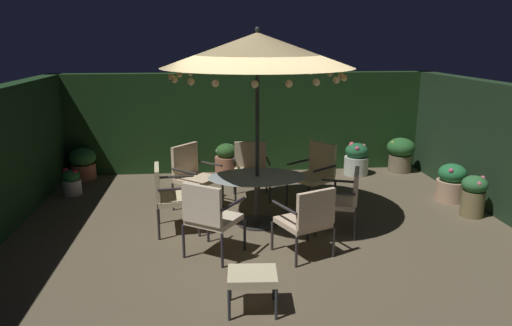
# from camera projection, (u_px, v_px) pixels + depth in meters

# --- Properties ---
(ground_plane) EXTENTS (7.91, 7.24, 0.02)m
(ground_plane) POSITION_uv_depth(u_px,v_px,m) (266.00, 234.00, 6.82)
(ground_plane) COLOR brown
(hedge_backdrop_rear) EXTENTS (7.91, 0.30, 2.05)m
(hedge_backdrop_rear) POSITION_uv_depth(u_px,v_px,m) (246.00, 122.00, 9.89)
(hedge_backdrop_rear) COLOR #1B3717
(hedge_backdrop_rear) RESTS_ON ground_plane
(patio_dining_table) EXTENTS (1.45, 1.01, 0.76)m
(patio_dining_table) POSITION_uv_depth(u_px,v_px,m) (257.00, 188.00, 7.03)
(patio_dining_table) COLOR #2E2C2D
(patio_dining_table) RESTS_ON ground_plane
(patio_umbrella) EXTENTS (2.70, 2.70, 2.88)m
(patio_umbrella) POSITION_uv_depth(u_px,v_px,m) (257.00, 50.00, 6.52)
(patio_umbrella) COLOR #292F2E
(patio_umbrella) RESTS_ON ground_plane
(patio_chair_north) EXTENTS (0.65, 0.69, 0.98)m
(patio_chair_north) POSITION_uv_depth(u_px,v_px,m) (170.00, 193.00, 6.77)
(patio_chair_north) COLOR #322A2C
(patio_chair_north) RESTS_ON ground_plane
(patio_chair_northeast) EXTENTS (0.83, 0.82, 1.01)m
(patio_chair_northeast) POSITION_uv_depth(u_px,v_px,m) (210.00, 214.00, 5.93)
(patio_chair_northeast) COLOR #2D2833
(patio_chair_northeast) RESTS_ON ground_plane
(patio_chair_east) EXTENTS (0.79, 0.78, 0.93)m
(patio_chair_east) POSITION_uv_depth(u_px,v_px,m) (308.00, 218.00, 5.96)
(patio_chair_east) COLOR #302D2F
(patio_chair_east) RESTS_ON ground_plane
(patio_chair_southeast) EXTENTS (0.73, 0.76, 0.92)m
(patio_chair_southeast) POSITION_uv_depth(u_px,v_px,m) (344.00, 196.00, 6.75)
(patio_chair_southeast) COLOR #2E302F
(patio_chair_southeast) RESTS_ON ground_plane
(patio_chair_south) EXTENTS (0.82, 0.82, 1.05)m
(patio_chair_south) POSITION_uv_depth(u_px,v_px,m) (316.00, 170.00, 7.83)
(patio_chair_south) COLOR #2C2A31
(patio_chair_south) RESTS_ON ground_plane
(patio_chair_southwest) EXTENTS (0.63, 0.58, 0.96)m
(patio_chair_southwest) POSITION_uv_depth(u_px,v_px,m) (251.00, 166.00, 8.26)
(patio_chair_southwest) COLOR #312E2E
(patio_chair_southwest) RESTS_ON ground_plane
(patio_chair_west) EXTENTS (0.84, 0.85, 1.05)m
(patio_chair_west) POSITION_uv_depth(u_px,v_px,m) (192.00, 172.00, 7.73)
(patio_chair_west) COLOR #312E2C
(patio_chair_west) RESTS_ON ground_plane
(ottoman_footrest) EXTENTS (0.53, 0.44, 0.42)m
(ottoman_footrest) POSITION_uv_depth(u_px,v_px,m) (252.00, 278.00, 4.81)
(ottoman_footrest) COLOR #2B2E35
(ottoman_footrest) RESTS_ON ground_plane
(potted_plant_right_near) EXTENTS (0.49, 0.49, 0.66)m
(potted_plant_right_near) POSITION_uv_depth(u_px,v_px,m) (356.00, 159.00, 9.71)
(potted_plant_right_near) COLOR silver
(potted_plant_right_near) RESTS_ON ground_plane
(potted_plant_front_corner) EXTENTS (0.32, 0.32, 0.48)m
(potted_plant_front_corner) POSITION_uv_depth(u_px,v_px,m) (72.00, 182.00, 8.46)
(potted_plant_front_corner) COLOR beige
(potted_plant_front_corner) RESTS_ON ground_plane
(potted_plant_right_far) EXTENTS (0.48, 0.48, 0.66)m
(potted_plant_right_far) POSITION_uv_depth(u_px,v_px,m) (227.00, 160.00, 9.65)
(potted_plant_right_far) COLOR #A4684D
(potted_plant_right_far) RESTS_ON ground_plane
(potted_plant_back_right) EXTENTS (0.39, 0.39, 0.66)m
(potted_plant_back_right) POSITION_uv_depth(u_px,v_px,m) (473.00, 194.00, 7.40)
(potted_plant_back_right) COLOR olive
(potted_plant_back_right) RESTS_ON ground_plane
(potted_plant_back_center) EXTENTS (0.43, 0.43, 0.66)m
(potted_plant_back_center) POSITION_uv_depth(u_px,v_px,m) (185.00, 164.00, 9.31)
(potted_plant_back_center) COLOR tan
(potted_plant_back_center) RESTS_ON ground_plane
(potted_plant_left_near) EXTENTS (0.50, 0.50, 0.65)m
(potted_plant_left_near) POSITION_uv_depth(u_px,v_px,m) (451.00, 183.00, 8.14)
(potted_plant_left_near) COLOR tan
(potted_plant_left_near) RESTS_ON ground_plane
(potted_plant_back_left) EXTENTS (0.57, 0.57, 0.72)m
(potted_plant_back_left) POSITION_uv_depth(u_px,v_px,m) (401.00, 153.00, 9.90)
(potted_plant_back_left) COLOR #7D6E54
(potted_plant_back_left) RESTS_ON ground_plane
(potted_plant_left_far) EXTENTS (0.52, 0.52, 0.63)m
(potted_plant_left_far) POSITION_uv_depth(u_px,v_px,m) (83.00, 163.00, 9.38)
(potted_plant_left_far) COLOR #B15F4A
(potted_plant_left_far) RESTS_ON ground_plane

